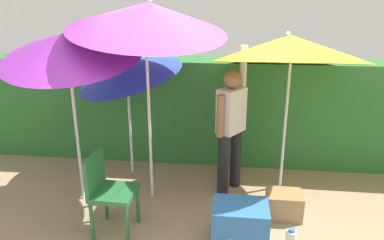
{
  "coord_description": "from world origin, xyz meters",
  "views": [
    {
      "loc": [
        0.46,
        -3.55,
        2.4
      ],
      "look_at": [
        0.0,
        0.3,
        1.1
      ],
      "focal_mm": 33.47,
      "sensor_mm": 36.0,
      "label": 1
    }
  ],
  "objects_px": {
    "umbrella_yellow": "(70,45)",
    "umbrella_navy": "(128,68)",
    "person_vendor": "(231,123)",
    "chair_plastic": "(107,188)",
    "umbrella_rainbow": "(148,17)",
    "crate_cardboard": "(284,204)",
    "umbrella_orange": "(289,49)",
    "cooler_box": "(240,223)"
  },
  "relations": [
    {
      "from": "umbrella_orange",
      "to": "crate_cardboard",
      "type": "xyz_separation_m",
      "value": [
        -0.01,
        -0.69,
        -1.7
      ]
    },
    {
      "from": "umbrella_rainbow",
      "to": "person_vendor",
      "type": "height_order",
      "value": "umbrella_rainbow"
    },
    {
      "from": "umbrella_navy",
      "to": "cooler_box",
      "type": "bearing_deg",
      "value": -42.55
    },
    {
      "from": "chair_plastic",
      "to": "cooler_box",
      "type": "xyz_separation_m",
      "value": [
        1.41,
        -0.03,
        -0.3
      ]
    },
    {
      "from": "umbrella_rainbow",
      "to": "umbrella_yellow",
      "type": "relative_size",
      "value": 1.14
    },
    {
      "from": "umbrella_yellow",
      "to": "crate_cardboard",
      "type": "xyz_separation_m",
      "value": [
        2.45,
        -0.1,
        -1.79
      ]
    },
    {
      "from": "umbrella_yellow",
      "to": "umbrella_navy",
      "type": "distance_m",
      "value": 0.96
    },
    {
      "from": "umbrella_yellow",
      "to": "umbrella_navy",
      "type": "xyz_separation_m",
      "value": [
        0.4,
        0.77,
        -0.4
      ]
    },
    {
      "from": "chair_plastic",
      "to": "cooler_box",
      "type": "distance_m",
      "value": 1.44
    },
    {
      "from": "umbrella_rainbow",
      "to": "umbrella_navy",
      "type": "relative_size",
      "value": 1.34
    },
    {
      "from": "umbrella_orange",
      "to": "cooler_box",
      "type": "xyz_separation_m",
      "value": [
        -0.53,
        -1.22,
        -1.63
      ]
    },
    {
      "from": "chair_plastic",
      "to": "umbrella_yellow",
      "type": "bearing_deg",
      "value": 131.31
    },
    {
      "from": "umbrella_rainbow",
      "to": "chair_plastic",
      "type": "relative_size",
      "value": 2.92
    },
    {
      "from": "umbrella_orange",
      "to": "crate_cardboard",
      "type": "relative_size",
      "value": 5.41
    },
    {
      "from": "umbrella_yellow",
      "to": "crate_cardboard",
      "type": "relative_size",
      "value": 5.68
    },
    {
      "from": "person_vendor",
      "to": "crate_cardboard",
      "type": "distance_m",
      "value": 1.16
    },
    {
      "from": "umbrella_yellow",
      "to": "person_vendor",
      "type": "bearing_deg",
      "value": 14.09
    },
    {
      "from": "umbrella_yellow",
      "to": "cooler_box",
      "type": "relative_size",
      "value": 4.01
    },
    {
      "from": "crate_cardboard",
      "to": "umbrella_rainbow",
      "type": "bearing_deg",
      "value": 170.2
    },
    {
      "from": "person_vendor",
      "to": "cooler_box",
      "type": "bearing_deg",
      "value": -82.91
    },
    {
      "from": "umbrella_navy",
      "to": "crate_cardboard",
      "type": "height_order",
      "value": "umbrella_navy"
    },
    {
      "from": "umbrella_rainbow",
      "to": "chair_plastic",
      "type": "bearing_deg",
      "value": -112.39
    },
    {
      "from": "umbrella_rainbow",
      "to": "cooler_box",
      "type": "height_order",
      "value": "umbrella_rainbow"
    },
    {
      "from": "umbrella_rainbow",
      "to": "umbrella_orange",
      "type": "distance_m",
      "value": 1.71
    },
    {
      "from": "umbrella_yellow",
      "to": "person_vendor",
      "type": "height_order",
      "value": "umbrella_yellow"
    },
    {
      "from": "cooler_box",
      "to": "umbrella_orange",
      "type": "bearing_deg",
      "value": 66.75
    },
    {
      "from": "umbrella_rainbow",
      "to": "umbrella_orange",
      "type": "xyz_separation_m",
      "value": [
        1.61,
        0.41,
        -0.38
      ]
    },
    {
      "from": "umbrella_orange",
      "to": "chair_plastic",
      "type": "xyz_separation_m",
      "value": [
        -1.93,
        -1.19,
        -1.34
      ]
    },
    {
      "from": "umbrella_yellow",
      "to": "person_vendor",
      "type": "xyz_separation_m",
      "value": [
        1.8,
        0.45,
        -1.0
      ]
    },
    {
      "from": "umbrella_rainbow",
      "to": "chair_plastic",
      "type": "xyz_separation_m",
      "value": [
        -0.32,
        -0.78,
        -1.72
      ]
    },
    {
      "from": "umbrella_orange",
      "to": "umbrella_yellow",
      "type": "height_order",
      "value": "umbrella_yellow"
    },
    {
      "from": "umbrella_orange",
      "to": "umbrella_yellow",
      "type": "distance_m",
      "value": 2.53
    },
    {
      "from": "umbrella_rainbow",
      "to": "crate_cardboard",
      "type": "distance_m",
      "value": 2.64
    },
    {
      "from": "umbrella_orange",
      "to": "chair_plastic",
      "type": "distance_m",
      "value": 2.63
    },
    {
      "from": "umbrella_navy",
      "to": "crate_cardboard",
      "type": "bearing_deg",
      "value": -23.12
    },
    {
      "from": "person_vendor",
      "to": "crate_cardboard",
      "type": "bearing_deg",
      "value": -40.49
    },
    {
      "from": "umbrella_rainbow",
      "to": "cooler_box",
      "type": "xyz_separation_m",
      "value": [
        1.09,
        -0.81,
        -2.01
      ]
    },
    {
      "from": "umbrella_rainbow",
      "to": "chair_plastic",
      "type": "height_order",
      "value": "umbrella_rainbow"
    },
    {
      "from": "umbrella_rainbow",
      "to": "person_vendor",
      "type": "relative_size",
      "value": 1.38
    },
    {
      "from": "umbrella_navy",
      "to": "person_vendor",
      "type": "height_order",
      "value": "umbrella_navy"
    },
    {
      "from": "chair_plastic",
      "to": "cooler_box",
      "type": "relative_size",
      "value": 1.57
    },
    {
      "from": "person_vendor",
      "to": "cooler_box",
      "type": "relative_size",
      "value": 3.31
    }
  ]
}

